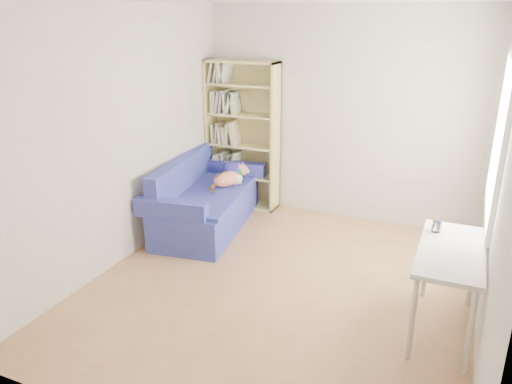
% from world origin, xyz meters
% --- Properties ---
extents(ground, '(4.00, 4.00, 0.00)m').
position_xyz_m(ground, '(0.00, 0.00, 0.00)').
color(ground, '#A17248').
rests_on(ground, ground).
extents(room_shell, '(3.54, 4.04, 2.62)m').
position_xyz_m(room_shell, '(0.10, 0.03, 1.64)').
color(room_shell, silver).
rests_on(room_shell, ground).
extents(sofa, '(1.07, 1.84, 0.85)m').
position_xyz_m(sofa, '(-1.36, 0.99, 0.33)').
color(sofa, navy).
rests_on(sofa, ground).
extents(bookshelf, '(0.96, 0.30, 1.93)m').
position_xyz_m(bookshelf, '(-1.25, 1.83, 0.89)').
color(bookshelf, '#D1BF71').
rests_on(bookshelf, ground).
extents(desk, '(0.50, 1.09, 0.75)m').
position_xyz_m(desk, '(1.48, -0.12, 0.66)').
color(desk, silver).
rests_on(desk, ground).
extents(pen_cup, '(0.08, 0.08, 0.15)m').
position_xyz_m(pen_cup, '(1.34, 0.17, 0.81)').
color(pen_cup, white).
rests_on(pen_cup, desk).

